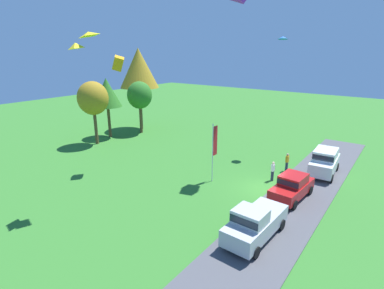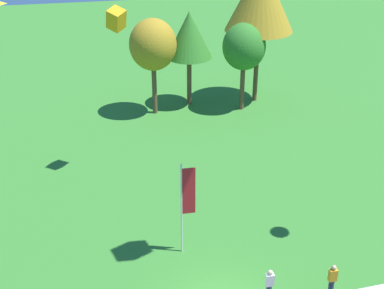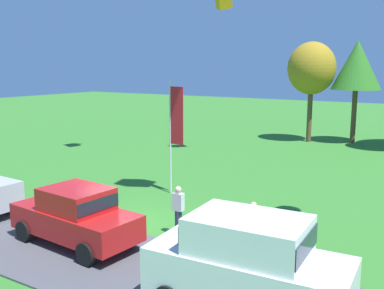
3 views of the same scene
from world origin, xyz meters
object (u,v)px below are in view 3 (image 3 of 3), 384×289
object	(u,v)px
car_suv_near_entrance	(248,261)
tree_center_back	(357,66)
car_sedan_far_end	(76,214)
tree_far_right	(312,69)
flag_banner	(175,123)
person_beside_suv	(253,229)
person_watching_sky	(178,211)

from	to	relation	value
car_suv_near_entrance	tree_center_back	bearing A→B (deg)	97.40
car_sedan_far_end	car_suv_near_entrance	size ratio (longest dim) A/B	0.96
tree_far_right	flag_banner	xyz separation A→B (m)	(-0.71, -16.84, -2.23)
car_sedan_far_end	tree_center_back	xyz separation A→B (m)	(3.00, 24.52, 4.59)
person_beside_suv	tree_far_right	bearing A→B (deg)	103.30
car_sedan_far_end	person_beside_suv	bearing A→B (deg)	23.10
person_beside_suv	flag_banner	bearing A→B (deg)	142.84
person_beside_suv	person_watching_sky	world-z (taller)	same
person_watching_sky	tree_far_right	xyz separation A→B (m)	(-2.19, 20.92, 4.52)
car_suv_near_entrance	tree_center_back	distance (m)	25.88
flag_banner	person_watching_sky	bearing A→B (deg)	-54.64
flag_banner	tree_center_back	bearing A→B (deg)	78.61
tree_far_right	tree_center_back	bearing A→B (deg)	22.06
tree_center_back	flag_banner	bearing A→B (deg)	-101.39
person_beside_suv	tree_far_right	distance (m)	22.22
car_suv_near_entrance	person_beside_suv	size ratio (longest dim) A/B	2.75
person_beside_suv	tree_center_back	distance (m)	22.95
car_sedan_far_end	tree_far_right	xyz separation A→B (m)	(0.08, 23.34, 4.36)
tree_far_right	person_watching_sky	bearing A→B (deg)	-84.03
tree_far_right	flag_banner	distance (m)	17.00
tree_center_back	car_sedan_far_end	bearing A→B (deg)	-96.98
car_suv_near_entrance	tree_center_back	size ratio (longest dim) A/B	0.63
person_beside_suv	tree_center_back	bearing A→B (deg)	95.32
person_watching_sky	flag_banner	xyz separation A→B (m)	(-2.90, 4.08, 2.29)
car_sedan_far_end	flag_banner	size ratio (longest dim) A/B	0.90
car_suv_near_entrance	tree_far_right	distance (m)	25.24
car_suv_near_entrance	person_beside_suv	xyz separation A→B (m)	(-1.20, 2.94, -0.42)
tree_center_back	flag_banner	size ratio (longest dim) A/B	1.49
car_sedan_far_end	tree_center_back	size ratio (longest dim) A/B	0.61
tree_far_right	flag_banner	world-z (taller)	tree_far_right
tree_center_back	flag_banner	distance (m)	18.55
car_suv_near_entrance	car_sedan_far_end	bearing A→B (deg)	172.97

